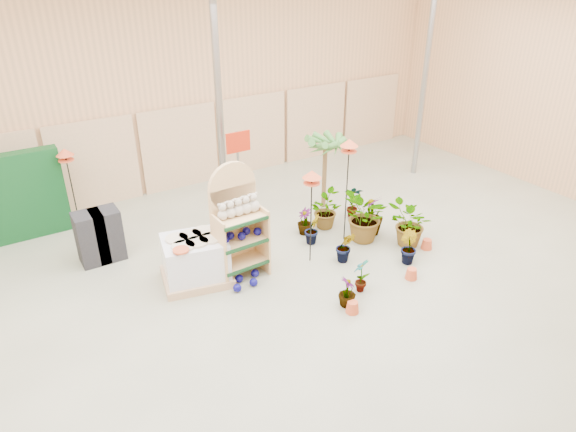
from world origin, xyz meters
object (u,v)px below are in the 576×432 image
at_px(display_shelf, 237,225).
at_px(potted_plant_2, 365,217).
at_px(bird_table_front, 312,177).
at_px(pallet_stack, 196,260).

relative_size(display_shelf, potted_plant_2, 1.96).
bearing_deg(display_shelf, bird_table_front, -17.82).
relative_size(pallet_stack, bird_table_front, 0.74).
bearing_deg(bird_table_front, display_shelf, 164.12).
bearing_deg(pallet_stack, bird_table_front, -2.11).
bearing_deg(pallet_stack, display_shelf, 0.50).
height_order(display_shelf, bird_table_front, display_shelf).
height_order(display_shelf, pallet_stack, display_shelf).
distance_m(display_shelf, potted_plant_2, 2.71).
bearing_deg(potted_plant_2, pallet_stack, 171.58).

